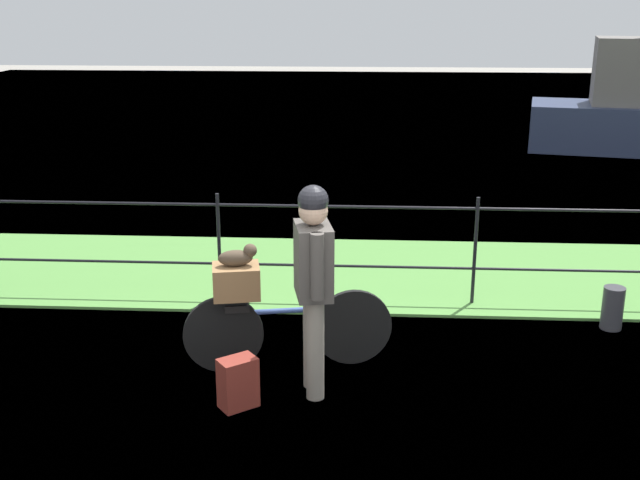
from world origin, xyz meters
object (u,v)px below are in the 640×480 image
Objects in this scene: backpack_on_paving at (238,383)px; mooring_bollard at (613,308)px; bicycle_main at (287,329)px; moored_boat_near at (637,111)px; wooden_crate at (236,281)px; terrier_dog at (238,256)px; cyclist_person at (313,273)px.

mooring_bollard is at bearing 169.80° from backpack_on_paving.
moored_boat_near reaches higher than bicycle_main.
wooden_crate is (-0.40, -0.08, 0.45)m from bicycle_main.
moored_boat_near reaches higher than terrier_dog.
wooden_crate is at bearing -168.80° from bicycle_main.
cyclist_person is at bearing -153.03° from mooring_bollard.
moored_boat_near is (6.41, 10.02, -0.20)m from terrier_dog.
moored_boat_near is (3.06, 8.97, 0.60)m from mooring_bollard.
mooring_bollard reaches higher than backpack_on_paving.
backpack_on_paving is (-0.56, -0.27, -0.80)m from cyclist_person.
mooring_bollard is 0.10× the size of moored_boat_near.
bicycle_main is 0.76m from backpack_on_paving.
moored_boat_near is at bearing 57.41° from terrier_dog.
cyclist_person is at bearing -26.91° from wooden_crate.
backpack_on_paving is at bearing -153.84° from cyclist_person.
bicycle_main is 4.19× the size of mooring_bollard.
moored_boat_near reaches higher than wooden_crate.
moored_boat_near is at bearing 57.32° from wooden_crate.
terrier_dog is (0.02, 0.00, 0.21)m from wooden_crate.
cyclist_person is 0.39× the size of moored_boat_near.
backpack_on_paving is 3.68m from mooring_bollard.
wooden_crate is 0.09× the size of moored_boat_near.
backpack_on_paving is (-0.30, -0.68, -0.15)m from bicycle_main.
wooden_crate is at bearing 153.09° from cyclist_person.
mooring_bollard is at bearing 17.43° from terrier_dog.
terrier_dog is 3.60m from mooring_bollard.
moored_boat_near reaches higher than mooring_bollard.
terrier_dog is at bearing 151.86° from cyclist_person.
cyclist_person is at bearing -58.15° from bicycle_main.
bicycle_main is 1.03× the size of cyclist_person.
cyclist_person is at bearing 169.12° from backpack_on_paving.
cyclist_person is 4.21× the size of backpack_on_paving.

